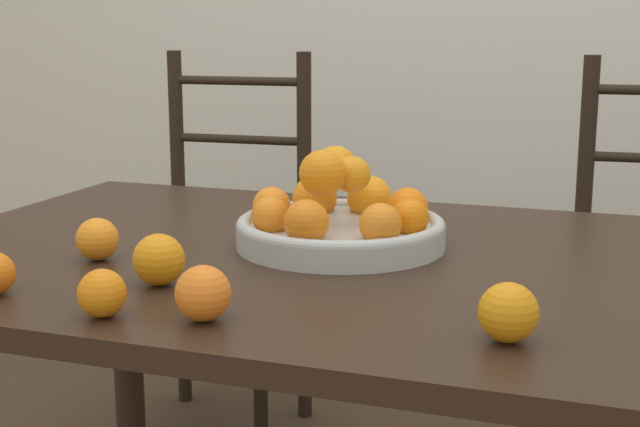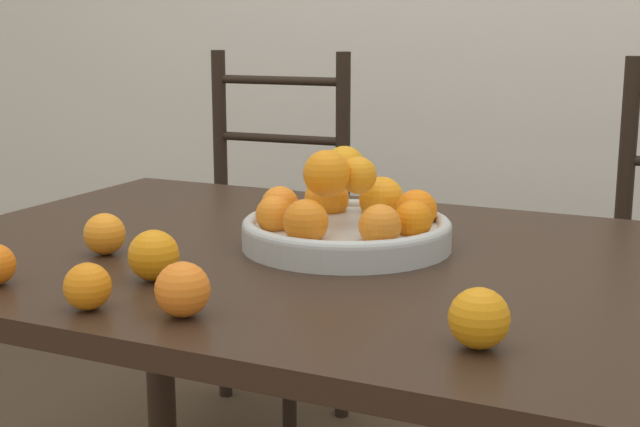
{
  "view_description": "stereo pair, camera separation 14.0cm",
  "coord_description": "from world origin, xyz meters",
  "px_view_note": "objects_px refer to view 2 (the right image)",
  "views": [
    {
      "loc": [
        0.47,
        -1.35,
        1.11
      ],
      "look_at": [
        0.02,
        -0.06,
        0.82
      ],
      "focal_mm": 50.0,
      "sensor_mm": 36.0,
      "label": 1
    },
    {
      "loc": [
        0.6,
        -1.3,
        1.11
      ],
      "look_at": [
        0.02,
        -0.06,
        0.82
      ],
      "focal_mm": 50.0,
      "sensor_mm": 36.0,
      "label": 2
    }
  ],
  "objects_px": {
    "orange_loose_0": "(183,289)",
    "chair_left": "(260,258)",
    "orange_loose_5": "(479,318)",
    "orange_loose_1": "(88,286)",
    "fruit_bowl": "(347,221)",
    "orange_loose_3": "(154,255)",
    "orange_loose_2": "(105,234)"
  },
  "relations": [
    {
      "from": "orange_loose_0",
      "to": "chair_left",
      "type": "bearing_deg",
      "value": 114.45
    },
    {
      "from": "orange_loose_5",
      "to": "orange_loose_1",
      "type": "bearing_deg",
      "value": -171.22
    },
    {
      "from": "fruit_bowl",
      "to": "orange_loose_0",
      "type": "distance_m",
      "value": 0.43
    },
    {
      "from": "orange_loose_3",
      "to": "orange_loose_2",
      "type": "bearing_deg",
      "value": 150.55
    },
    {
      "from": "fruit_bowl",
      "to": "orange_loose_5",
      "type": "relative_size",
      "value": 4.89
    },
    {
      "from": "orange_loose_5",
      "to": "chair_left",
      "type": "height_order",
      "value": "chair_left"
    },
    {
      "from": "orange_loose_0",
      "to": "orange_loose_2",
      "type": "xyz_separation_m",
      "value": [
        -0.29,
        0.21,
        -0.0
      ]
    },
    {
      "from": "orange_loose_5",
      "to": "orange_loose_3",
      "type": "bearing_deg",
      "value": 171.8
    },
    {
      "from": "orange_loose_1",
      "to": "orange_loose_3",
      "type": "xyz_separation_m",
      "value": [
        -0.0,
        0.15,
        0.01
      ]
    },
    {
      "from": "orange_loose_0",
      "to": "orange_loose_5",
      "type": "height_order",
      "value": "same"
    },
    {
      "from": "orange_loose_3",
      "to": "orange_loose_5",
      "type": "height_order",
      "value": "orange_loose_3"
    },
    {
      "from": "fruit_bowl",
      "to": "orange_loose_1",
      "type": "bearing_deg",
      "value": -110.78
    },
    {
      "from": "fruit_bowl",
      "to": "chair_left",
      "type": "xyz_separation_m",
      "value": [
        -0.56,
        0.71,
        -0.3
      ]
    },
    {
      "from": "orange_loose_0",
      "to": "orange_loose_2",
      "type": "height_order",
      "value": "orange_loose_0"
    },
    {
      "from": "orange_loose_1",
      "to": "orange_loose_5",
      "type": "bearing_deg",
      "value": 8.78
    },
    {
      "from": "orange_loose_0",
      "to": "orange_loose_3",
      "type": "height_order",
      "value": "orange_loose_3"
    },
    {
      "from": "orange_loose_1",
      "to": "orange_loose_5",
      "type": "height_order",
      "value": "orange_loose_5"
    },
    {
      "from": "fruit_bowl",
      "to": "orange_loose_5",
      "type": "distance_m",
      "value": 0.51
    },
    {
      "from": "fruit_bowl",
      "to": "orange_loose_2",
      "type": "distance_m",
      "value": 0.4
    },
    {
      "from": "orange_loose_0",
      "to": "orange_loose_3",
      "type": "distance_m",
      "value": 0.18
    },
    {
      "from": "orange_loose_0",
      "to": "orange_loose_3",
      "type": "relative_size",
      "value": 0.95
    },
    {
      "from": "orange_loose_0",
      "to": "chair_left",
      "type": "distance_m",
      "value": 1.28
    },
    {
      "from": "fruit_bowl",
      "to": "orange_loose_3",
      "type": "xyz_separation_m",
      "value": [
        -0.18,
        -0.31,
        -0.01
      ]
    },
    {
      "from": "orange_loose_0",
      "to": "orange_loose_5",
      "type": "bearing_deg",
      "value": 7.4
    },
    {
      "from": "orange_loose_0",
      "to": "chair_left",
      "type": "xyz_separation_m",
      "value": [
        -0.52,
        1.14,
        -0.29
      ]
    },
    {
      "from": "fruit_bowl",
      "to": "orange_loose_0",
      "type": "xyz_separation_m",
      "value": [
        -0.04,
        -0.43,
        -0.01
      ]
    },
    {
      "from": "orange_loose_3",
      "to": "orange_loose_5",
      "type": "xyz_separation_m",
      "value": [
        0.51,
        -0.07,
        -0.0
      ]
    },
    {
      "from": "orange_loose_2",
      "to": "orange_loose_3",
      "type": "distance_m",
      "value": 0.19
    },
    {
      "from": "orange_loose_1",
      "to": "orange_loose_2",
      "type": "distance_m",
      "value": 0.29
    },
    {
      "from": "orange_loose_2",
      "to": "chair_left",
      "type": "distance_m",
      "value": 0.99
    },
    {
      "from": "orange_loose_0",
      "to": "orange_loose_1",
      "type": "height_order",
      "value": "orange_loose_0"
    },
    {
      "from": "orange_loose_1",
      "to": "chair_left",
      "type": "bearing_deg",
      "value": 108.37
    }
  ]
}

